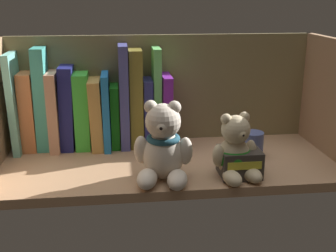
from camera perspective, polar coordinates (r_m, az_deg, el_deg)
The scene contains 21 objects.
shelf_board at distance 96.60cm, azimuth 0.09°, elevation -5.28°, with size 74.01×30.66×2.00cm, color #A87F5B.
shelf_back_panel at distance 107.67cm, azimuth -0.92°, elevation 4.55°, with size 76.41×1.20×28.60cm, color olive.
shelf_side_panel_right at distance 103.69cm, azimuth 21.34°, elevation 2.84°, with size 1.60×33.06×28.60cm, color #A87F5B.
book_0 at distance 107.31cm, azimuth -19.54°, elevation 3.15°, with size 1.63×14.13×23.36cm, color #74C5BB.
book_1 at distance 107.31cm, azimuth -18.04°, elevation 2.00°, with size 3.27×9.85×18.65cm, color #CA7444.
book_2 at distance 106.02cm, azimuth -16.45°, elevation 3.56°, with size 2.86×9.21×24.36cm, color teal.
book_3 at distance 106.25cm, azimuth -14.84°, elevation 2.17°, with size 2.33×13.06×18.79cm, color tan.
book_4 at distance 105.71cm, azimuth -13.28°, elevation 2.55°, with size 3.15×10.72×20.00cm, color navy.
book_5 at distance 105.57cm, azimuth -11.36°, elevation 2.18°, with size 3.45×10.76×18.30cm, color green.
book_6 at distance 105.53cm, azimuth -9.53°, elevation 1.87°, with size 2.81×13.58×16.86cm, color #BC8D47.
book_7 at distance 105.25cm, azimuth -8.23°, elevation 2.29°, with size 1.63×14.75×18.27cm, color #1F71BD.
book_8 at distance 105.61cm, azimuth -7.09°, elevation 1.53°, with size 2.02×10.65×15.23cm, color #176E15.
book_9 at distance 104.41cm, azimuth -5.93°, elevation 4.12°, with size 2.17×11.90×24.84cm, color #484B93.
book_10 at distance 104.62cm, azimuth -4.35°, elevation 3.86°, with size 3.13×10.34×23.68cm, color olive.
book_11 at distance 105.65cm, azimuth -2.77°, elevation 2.03°, with size 2.13×11.02×16.57cm, color navy.
book_12 at distance 104.90cm, azimuth -1.60°, elevation 4.02°, with size 1.85×10.47×23.97cm, color #67CA65.
book_13 at distance 105.89cm, azimuth -0.40°, elevation 2.39°, with size 2.14×14.94×17.65cm, color #691B8D.
teddy_bear_larger at distance 84.52cm, azimuth -0.68°, elevation -2.86°, with size 12.21×12.68×16.32cm.
teddy_bear_smaller at distance 87.43cm, azimuth 8.95°, elevation -3.52°, with size 10.30×10.89×13.55cm.
pillar_candle at distance 100.60cm, azimuth 11.24°, elevation -2.36°, with size 5.01×5.01×5.63cm, color #4C5B99.
small_product_box at distance 89.33cm, azimuth 9.55°, elevation -4.80°, with size 8.18×7.48×5.70cm.
Camera 1 is at (-10.63, -88.52, 38.17)cm, focal length 45.51 mm.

